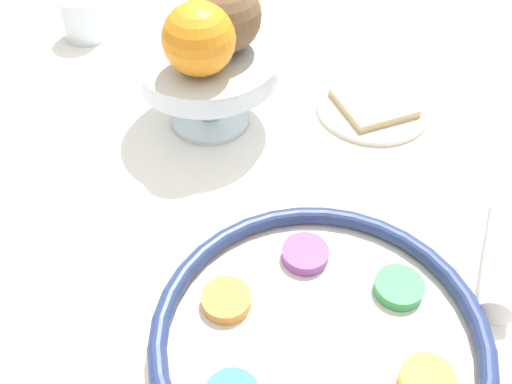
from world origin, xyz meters
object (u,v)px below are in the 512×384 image
Objects in this scene: seder_plate at (321,339)px; napkin_roll at (503,250)px; coconut at (224,15)px; fruit_stand at (207,70)px; cup_near at (83,17)px; bread_plate at (373,106)px; orange_fruit at (199,39)px.

napkin_roll is (0.09, -0.22, 0.00)m from seder_plate.
napkin_roll is (-0.29, -0.29, -0.14)m from coconut.
coconut is at bearing 10.74° from seder_plate.
fruit_stand is 2.03× the size of coconut.
napkin_roll is at bearing -134.87° from coconut.
fruit_stand is 0.32m from cup_near.
bread_plate is at bearing -20.24° from seder_plate.
cup_near is at bearing 39.58° from fruit_stand.
napkin_roll is (-0.28, -0.32, -0.07)m from fruit_stand.
seder_plate is 3.59× the size of coconut.
seder_plate is 0.39m from fruit_stand.
coconut reaches higher than bread_plate.
bread_plate is at bearing -89.01° from fruit_stand.
orange_fruit is at bearing -145.14° from cup_near.
orange_fruit is 1.26× the size of cup_near.
orange_fruit is at bearing 53.23° from napkin_roll.
napkin_roll reaches higher than seder_plate.
coconut is (0.01, -0.03, 0.07)m from fruit_stand.
fruit_stand is (0.37, 0.10, 0.07)m from seder_plate.
cup_near is (0.23, 0.23, -0.12)m from coconut.
fruit_stand is 0.43m from napkin_roll.
coconut is 0.44m from napkin_roll.
cup_near is (0.52, 0.52, 0.02)m from napkin_roll.
napkin_roll is at bearing -163.79° from bread_plate.
cup_near is (0.24, 0.20, -0.05)m from fruit_stand.
bread_plate is (0.38, -0.14, -0.01)m from seder_plate.
orange_fruit is at bearing 99.23° from bread_plate.
bread_plate is (0.00, -0.24, -0.08)m from fruit_stand.
napkin_roll reaches higher than bread_plate.
fruit_stand is at bearing 115.07° from coconut.
fruit_stand reaches higher than seder_plate.
orange_fruit is at bearing 169.14° from fruit_stand.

